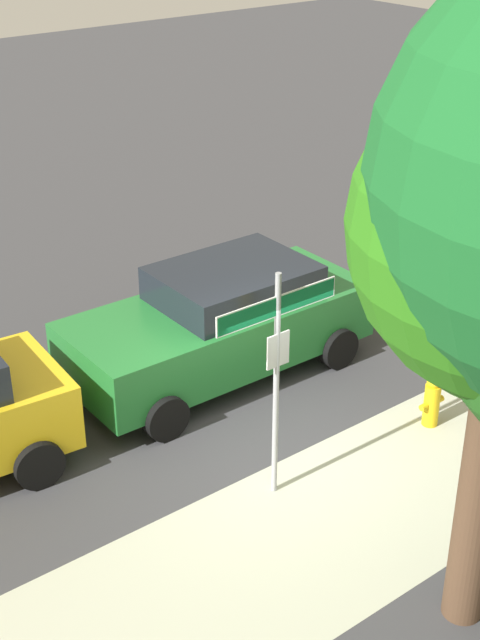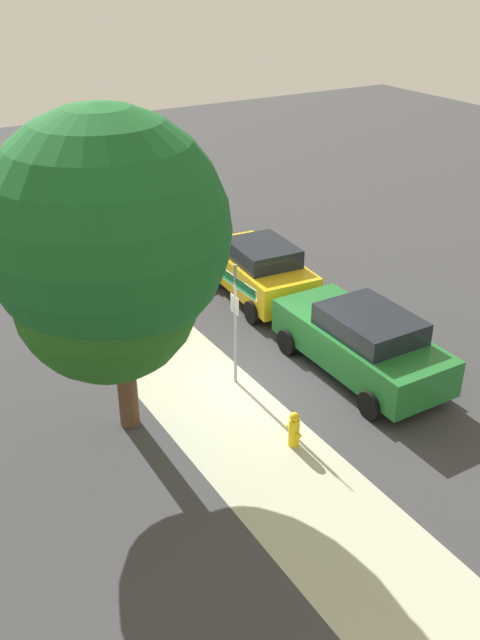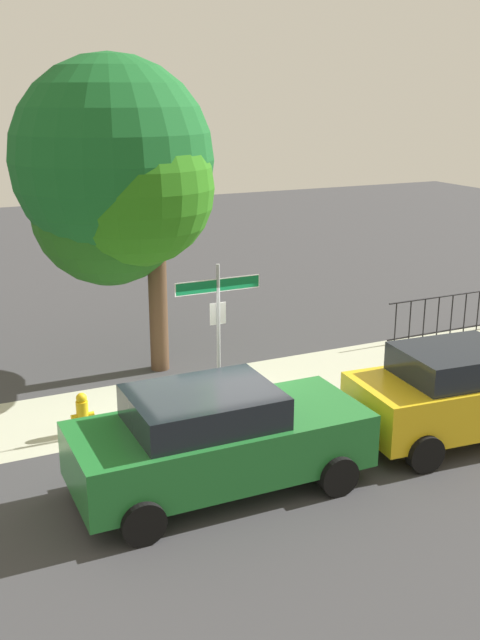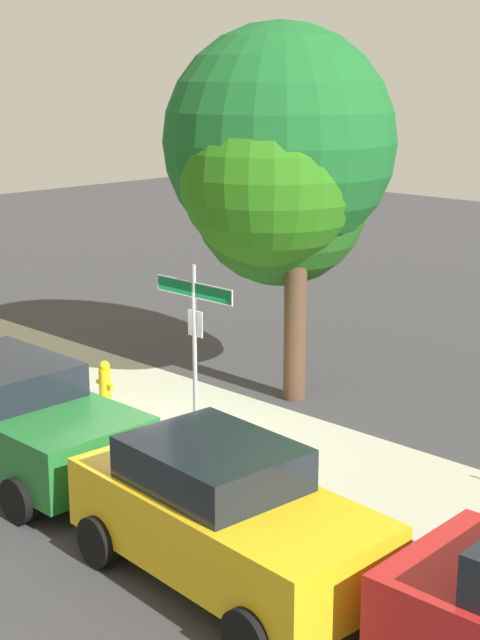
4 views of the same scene
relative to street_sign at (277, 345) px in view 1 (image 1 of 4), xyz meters
The scene contains 5 objects.
ground_plane 2.15m from the street_sign, 143.02° to the right, with size 60.00×60.00×0.00m, color #38383A.
sidewalk_strip 2.67m from the street_sign, 31.49° to the left, with size 24.00×2.60×0.00m, color #ACAF97.
street_sign is the anchor object (origin of this frame).
car_green 3.16m from the street_sign, 114.04° to the right, with size 4.59×2.12×1.68m.
fire_hydrant 3.10m from the street_sign, behind, with size 0.42×0.22×0.78m.
Camera 1 is at (6.31, 7.18, 7.00)m, focal length 50.65 mm.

